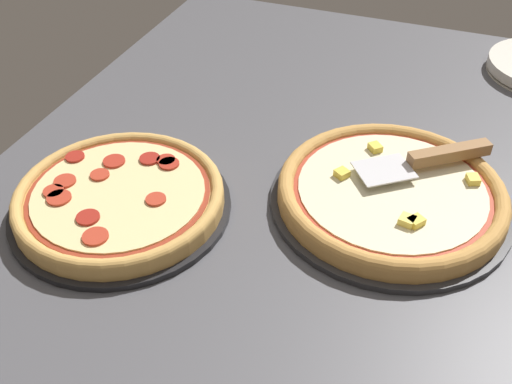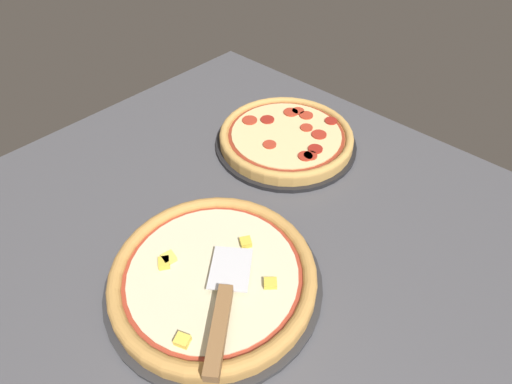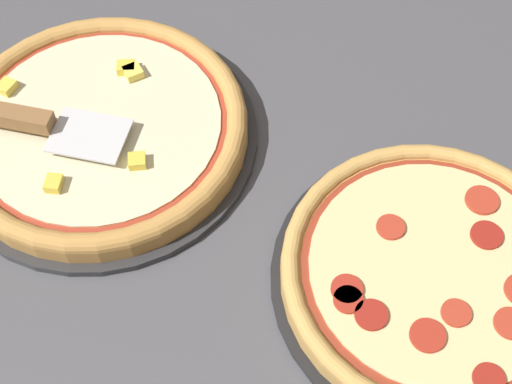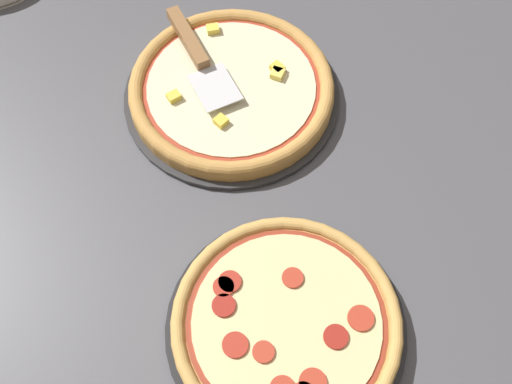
% 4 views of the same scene
% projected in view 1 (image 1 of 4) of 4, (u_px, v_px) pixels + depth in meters
% --- Properties ---
extents(ground_plane, '(1.31, 1.21, 0.04)m').
position_uv_depth(ground_plane, '(364.00, 194.00, 0.98)').
color(ground_plane, '#4C4C51').
extents(pizza_pan_front, '(0.37, 0.37, 0.01)m').
position_uv_depth(pizza_pan_front, '(389.00, 202.00, 0.93)').
color(pizza_pan_front, '#2D2D30').
rests_on(pizza_pan_front, ground_plane).
extents(pizza_front, '(0.35, 0.35, 0.03)m').
position_uv_depth(pizza_front, '(391.00, 192.00, 0.91)').
color(pizza_front, '#C68E47').
rests_on(pizza_front, pizza_pan_front).
extents(pizza_pan_back, '(0.34, 0.34, 0.01)m').
position_uv_depth(pizza_pan_back, '(121.00, 207.00, 0.92)').
color(pizza_pan_back, black).
rests_on(pizza_pan_back, ground_plane).
extents(pizza_back, '(0.32, 0.32, 0.03)m').
position_uv_depth(pizza_back, '(119.00, 196.00, 0.90)').
color(pizza_back, tan).
rests_on(pizza_back, pizza_pan_back).
extents(serving_spatula, '(0.17, 0.20, 0.02)m').
position_uv_depth(serving_spatula, '(438.00, 156.00, 0.94)').
color(serving_spatula, silver).
rests_on(serving_spatula, pizza_front).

